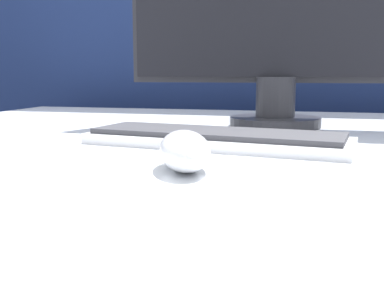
{
  "coord_description": "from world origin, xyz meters",
  "views": [
    {
      "loc": [
        0.1,
        -0.75,
        0.84
      ],
      "look_at": [
        -0.03,
        -0.23,
        0.75
      ],
      "focal_mm": 42.0,
      "sensor_mm": 36.0,
      "label": 1
    }
  ],
  "objects": [
    {
      "name": "partition_panel",
      "position": [
        0.0,
        0.72,
        0.7
      ],
      "size": [
        5.0,
        0.03,
        1.4
      ],
      "color": "navy",
      "rests_on": "ground_plane"
    },
    {
      "name": "computer_mouse_near",
      "position": [
        -0.03,
        -0.27,
        0.75
      ],
      "size": [
        0.09,
        0.13,
        0.05
      ],
      "rotation": [
        0.0,
        0.0,
        0.37
      ],
      "color": "white",
      "rests_on": "desk"
    },
    {
      "name": "keyboard",
      "position": [
        -0.03,
        -0.09,
        0.74
      ],
      "size": [
        0.42,
        0.18,
        0.02
      ],
      "rotation": [
        0.0,
        0.0,
        -0.15
      ],
      "color": "white",
      "rests_on": "desk"
    },
    {
      "name": "monitor",
      "position": [
        0.05,
        0.19,
        0.95
      ],
      "size": [
        0.61,
        0.19,
        0.42
      ],
      "color": "#28282D",
      "rests_on": "desk"
    }
  ]
}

